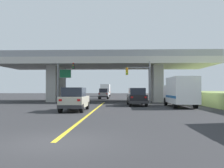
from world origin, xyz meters
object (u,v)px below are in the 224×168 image
(sedan_oncoming, at_px, (104,94))
(highway_sign, at_px, (65,77))
(box_truck, at_px, (180,92))
(semi_truck_distant, at_px, (106,90))
(suv_lead, at_px, (75,99))
(traffic_signal_nearside, at_px, (142,77))
(suv_crossing, at_px, (137,97))
(traffic_signal_farside, at_px, (63,75))

(sedan_oncoming, distance_m, highway_sign, 13.19)
(box_truck, distance_m, sedan_oncoming, 23.11)
(box_truck, relative_size, semi_truck_distant, 1.11)
(suv_lead, bearing_deg, traffic_signal_nearside, 59.18)
(suv_crossing, relative_size, box_truck, 0.69)
(highway_sign, xyz_separation_m, semi_truck_distant, (3.97, 29.61, -2.00))
(suv_lead, height_order, highway_sign, highway_sign)
(suv_lead, relative_size, box_truck, 0.64)
(sedan_oncoming, height_order, traffic_signal_nearside, traffic_signal_nearside)
(box_truck, xyz_separation_m, highway_sign, (-14.26, 9.04, 2.02))
(suv_crossing, distance_m, highway_sign, 12.27)
(suv_crossing, bearing_deg, traffic_signal_nearside, 75.16)
(box_truck, relative_size, highway_sign, 1.45)
(suv_lead, xyz_separation_m, sedan_oncoming, (0.71, 26.09, -0.00))
(suv_crossing, bearing_deg, traffic_signal_farside, 151.53)
(box_truck, height_order, traffic_signal_farside, traffic_signal_farside)
(suv_crossing, xyz_separation_m, highway_sign, (-9.83, 6.86, 2.64))
(sedan_oncoming, bearing_deg, traffic_signal_farside, -108.00)
(box_truck, distance_m, semi_truck_distant, 39.99)
(traffic_signal_farside, bearing_deg, traffic_signal_nearside, -4.22)
(suv_lead, xyz_separation_m, highway_sign, (-4.04, 14.07, 2.64))
(suv_lead, bearing_deg, sedan_oncoming, 88.44)
(box_truck, bearing_deg, suv_lead, -153.77)
(suv_lead, xyz_separation_m, traffic_signal_nearside, (6.70, 11.23, 2.46))
(traffic_signal_nearside, height_order, semi_truck_distant, traffic_signal_nearside)
(suv_lead, bearing_deg, box_truck, 26.23)
(box_truck, bearing_deg, traffic_signal_farside, 153.67)
(highway_sign, bearing_deg, semi_truck_distant, 82.36)
(suv_lead, xyz_separation_m, semi_truck_distant, (-0.06, 43.69, 0.64))
(traffic_signal_nearside, bearing_deg, suv_crossing, -102.78)
(traffic_signal_nearside, relative_size, highway_sign, 1.12)
(traffic_signal_nearside, xyz_separation_m, traffic_signal_farside, (-10.56, 0.78, 0.40))
(traffic_signal_farside, height_order, semi_truck_distant, traffic_signal_farside)
(suv_crossing, distance_m, sedan_oncoming, 19.54)
(suv_crossing, xyz_separation_m, semi_truck_distant, (-5.85, 36.47, 0.64))
(suv_crossing, bearing_deg, semi_truck_distant, 97.06)
(sedan_oncoming, bearing_deg, highway_sign, -111.56)
(sedan_oncoming, distance_m, traffic_signal_nearside, 16.21)
(suv_crossing, relative_size, traffic_signal_nearside, 0.89)
(suv_crossing, height_order, sedan_oncoming, same)
(suv_lead, xyz_separation_m, suv_crossing, (5.79, 7.22, 0.00))
(box_truck, xyz_separation_m, traffic_signal_nearside, (-3.52, 6.19, 1.84))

